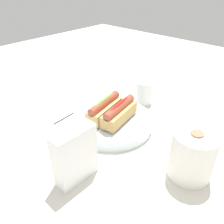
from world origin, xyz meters
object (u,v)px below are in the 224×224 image
Objects in this scene: hotdog_front at (105,108)px; paper_towel_roll at (192,155)px; chopstick_near at (77,111)px; water_glass at (144,93)px; serving_bowl at (112,121)px; napkin_box at (75,155)px; hotdog_back at (119,112)px.

paper_towel_roll is at bearing 86.40° from hotdog_front.
chopstick_near is (0.01, -0.14, -0.06)m from hotdog_front.
water_glass is at bearing 177.31° from hotdog_front.
napkin_box reaches higher than serving_bowl.
serving_bowl is 0.16m from chopstick_near.
hotdog_back is 1.04× the size of napkin_box.
hotdog_front is at bearing -93.60° from paper_towel_roll.
serving_bowl is 3.04× the size of water_glass.
napkin_box is at bearing 46.51° from chopstick_near.
hotdog_front is at bearing -152.40° from napkin_box.
serving_bowl is 1.25× the size of chopstick_near.
hotdog_back reaches higher than serving_bowl.
paper_towel_roll is (0.23, 0.31, 0.02)m from water_glass.
napkin_box reaches higher than chopstick_near.
chopstick_near is (-0.21, -0.25, -0.07)m from napkin_box.
hotdog_front reaches higher than chopstick_near.
hotdog_back is at bearing 100.93° from serving_bowl.
serving_bowl is at bearing 100.93° from hotdog_front.
chopstick_near is at bearing -90.67° from paper_towel_roll.
hotdog_back is 1.17× the size of paper_towel_roll.
hotdog_back is (-0.01, 0.03, 0.04)m from serving_bowl.
water_glass is at bearing -127.01° from paper_towel_roll.
serving_bowl is 0.25m from napkin_box.
hotdog_front is 1.74× the size of water_glass.
hotdog_front reaches higher than water_glass.
serving_bowl is at bearing -79.07° from hotdog_back.
paper_towel_roll is (0.03, 0.29, 0.05)m from serving_bowl.
hotdog_front is 1.04× the size of napkin_box.
serving_bowl is 2.04× the size of paper_towel_roll.
paper_towel_roll is 0.61× the size of chopstick_near.
paper_towel_roll reaches higher than serving_bowl.
water_glass is 0.67× the size of paper_towel_roll.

